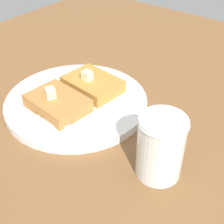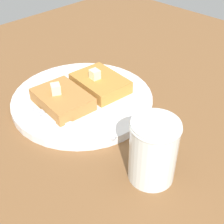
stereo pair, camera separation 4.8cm
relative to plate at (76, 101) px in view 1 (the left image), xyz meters
The scene contains 8 objects.
table_surface 8.74cm from the plate, 66.45° to the right, with size 106.74×106.74×2.98cm, color brown.
plate is the anchor object (origin of this frame).
toast_slice_left 4.52cm from the plate, behind, with size 7.38×10.09×2.33cm, color #B17439.
toast_slice_middle 4.52cm from the plate, ahead, with size 7.38×10.09×2.33cm, color #B67C34.
butter_pat_primary 6.17cm from the plate, 165.12° to the left, with size 1.71×1.54×1.71cm, color beige.
butter_pat_secondary 5.09cm from the plate, ahead, with size 1.71×1.54×1.71cm, color #F2E8B5.
fork 7.95cm from the plate, 153.18° to the right, with size 6.59×15.59×0.36cm.
syrup_jar 20.90cm from the plate, 103.46° to the right, with size 6.62×6.62×9.37cm.
Camera 1 is at (-36.16, -25.76, 36.40)cm, focal length 50.00 mm.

